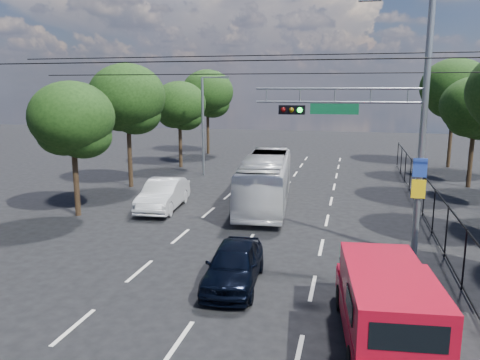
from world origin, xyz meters
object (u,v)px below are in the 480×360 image
(signal_mast, at_px, (389,117))
(white_bus, at_px, (266,180))
(white_van, at_px, (163,195))
(navy_hatchback, at_px, (234,264))
(red_pickup, at_px, (386,303))

(signal_mast, relative_size, white_bus, 0.96)
(white_van, bearing_deg, signal_mast, -26.29)
(signal_mast, relative_size, navy_hatchback, 2.33)
(navy_hatchback, relative_size, white_bus, 0.41)
(signal_mast, distance_m, navy_hatchback, 7.90)
(red_pickup, distance_m, white_van, 15.25)
(red_pickup, height_order, white_bus, white_bus)
(signal_mast, xyz_separation_m, white_bus, (-5.73, 6.26, -3.87))
(navy_hatchback, relative_size, white_van, 0.85)
(navy_hatchback, xyz_separation_m, white_van, (-5.99, 8.47, 0.09))
(navy_hatchback, distance_m, white_van, 10.37)
(red_pickup, xyz_separation_m, navy_hatchback, (-4.51, 2.59, -0.39))
(signal_mast, height_order, white_van, signal_mast)
(white_van, bearing_deg, red_pickup, -51.78)
(navy_hatchback, height_order, white_van, white_van)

